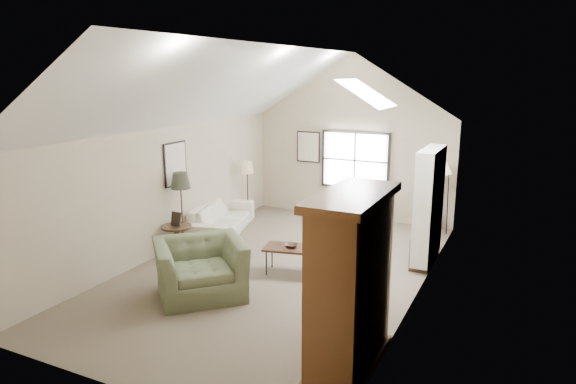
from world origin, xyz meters
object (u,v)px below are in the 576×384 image
at_px(sofa, 221,218).
at_px(armchair_far, 356,205).
at_px(armchair_near, 200,268).
at_px(side_chair, 430,208).
at_px(armoire, 350,283).
at_px(side_table, 177,240).
at_px(coffee_table, 291,260).

xyz_separation_m(sofa, armchair_far, (2.44, 2.21, 0.06)).
distance_m(armchair_near, side_chair, 5.82).
relative_size(armoire, armchair_far, 2.44).
xyz_separation_m(armchair_near, armchair_far, (0.92, 5.16, -0.04)).
bearing_deg(armoire, side_chair, 91.72).
bearing_deg(side_table, armchair_far, 57.35).
height_order(armchair_near, side_table, armchair_near).
distance_m(armoire, sofa, 5.91).
height_order(armoire, armchair_near, armoire).
height_order(sofa, armchair_near, armchair_near).
height_order(armoire, sofa, armoire).
relative_size(armoire, sofa, 0.92).
relative_size(armchair_near, side_chair, 1.30).
xyz_separation_m(armoire, armchair_near, (-2.86, 0.94, -0.65)).
bearing_deg(armchair_far, armoire, 105.53).
bearing_deg(coffee_table, sofa, 148.89).
bearing_deg(side_chair, sofa, -163.13).
relative_size(sofa, armchair_near, 1.71).
xyz_separation_m(armchair_far, side_table, (-2.44, -3.81, -0.11)).
distance_m(armchair_far, side_table, 4.53).
height_order(armoire, coffee_table, armoire).
distance_m(armoire, side_table, 5.01).
bearing_deg(side_chair, armchair_far, 169.08).
bearing_deg(sofa, armoire, -146.90).
bearing_deg(coffee_table, armchair_far, 90.29).
bearing_deg(sofa, side_table, 164.70).
bearing_deg(side_chair, side_table, -148.67).
relative_size(coffee_table, side_table, 1.62).
xyz_separation_m(armoire, sofa, (-4.38, 3.89, -0.75)).
relative_size(armchair_far, coffee_table, 0.93).
bearing_deg(side_table, side_chair, 42.25).
xyz_separation_m(armchair_near, side_chair, (2.67, 5.16, 0.08)).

